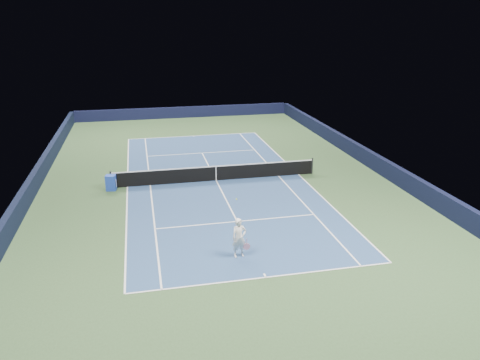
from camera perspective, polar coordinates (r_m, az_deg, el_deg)
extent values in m
plane|color=#2F4A28|center=(29.60, -2.92, -0.06)|extent=(40.00, 40.00, 0.00)
cube|color=black|center=(48.49, -6.88, 8.20)|extent=(22.00, 0.35, 1.10)
cube|color=black|center=(32.87, 16.02, 2.19)|extent=(0.35, 40.00, 1.10)
cube|color=black|center=(29.76, -23.96, -0.55)|extent=(0.35, 40.00, 1.10)
cube|color=navy|center=(29.60, -2.92, -0.06)|extent=(10.97, 23.77, 0.01)
cube|color=white|center=(40.89, -5.71, 5.38)|extent=(10.97, 0.08, 0.00)
cube|color=white|center=(19.04, 3.18, -11.76)|extent=(10.97, 0.08, 0.00)
cube|color=white|center=(30.91, 7.15, 0.68)|extent=(0.08, 23.77, 0.00)
cube|color=white|center=(29.28, -13.57, -0.81)|extent=(0.08, 23.77, 0.00)
cube|color=white|center=(30.50, 4.72, 0.50)|extent=(0.08, 23.77, 0.00)
cube|color=white|center=(29.26, -10.89, -0.62)|extent=(0.08, 23.77, 0.00)
cube|color=white|center=(35.63, -4.64, 3.30)|extent=(8.23, 0.08, 0.00)
cube|color=white|center=(23.76, -0.34, -5.07)|extent=(8.23, 0.08, 0.00)
cube|color=white|center=(29.60, -2.92, -0.05)|extent=(0.08, 12.80, 0.00)
cube|color=white|center=(40.75, -5.69, 5.33)|extent=(0.08, 0.30, 0.00)
cube|color=white|center=(19.16, 3.05, -11.54)|extent=(0.08, 0.30, 0.00)
cylinder|color=black|center=(29.15, -15.44, 0.03)|extent=(0.10, 0.10, 1.07)
cylinder|color=black|center=(31.06, 8.78, 1.71)|extent=(0.10, 0.10, 1.07)
cube|color=black|center=(29.45, -2.94, 0.77)|extent=(12.80, 0.03, 0.91)
cube|color=white|center=(29.30, -2.96, 1.68)|extent=(12.80, 0.04, 0.06)
cube|color=white|center=(29.45, -2.94, 0.77)|extent=(0.05, 0.04, 0.91)
cube|color=#1E3FB6|center=(28.86, -15.46, -0.31)|extent=(0.64, 0.60, 0.93)
cube|color=silver|center=(28.84, -14.88, -0.30)|extent=(0.06, 0.41, 0.41)
imported|color=white|center=(20.12, -0.10, -7.06)|extent=(0.70, 0.51, 1.76)
cylinder|color=#CA83A3|center=(20.22, 0.82, -7.51)|extent=(0.03, 0.03, 0.29)
cylinder|color=black|center=(20.33, 0.82, -8.11)|extent=(0.29, 0.02, 0.29)
cylinder|color=pink|center=(20.33, 0.82, -8.11)|extent=(0.31, 0.03, 0.31)
sphere|color=#D8ED32|center=(20.47, -0.43, -2.34)|extent=(0.07, 0.07, 0.07)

